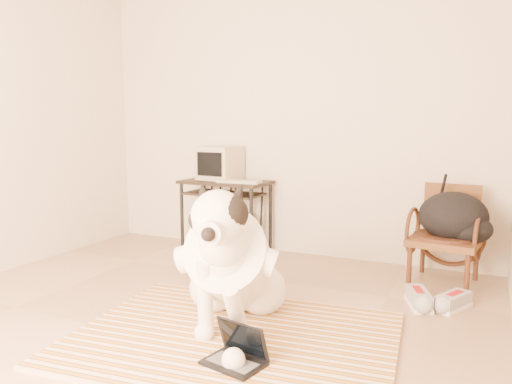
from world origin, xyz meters
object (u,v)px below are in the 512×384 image
Objects in this scene: computer_desk at (225,191)px; crt_monitor at (220,163)px; dog at (231,265)px; backpack at (456,218)px; pc_tower at (241,235)px; rattan_chair at (446,234)px; laptop at (237,353)px.

crt_monitor is at bearing 141.17° from computer_desk.
dog is at bearing -58.73° from crt_monitor.
computer_desk is 1.58× the size of backpack.
computer_desk is 0.46m from pc_tower.
crt_monitor is at bearing 175.79° from rattan_chair.
rattan_chair reaches higher than computer_desk.
laptop is at bearing -59.07° from dog.
dog is 2.02m from crt_monitor.
backpack reaches higher than computer_desk.
backpack is (0.95, 1.94, 0.46)m from laptop.
laptop is 0.87× the size of crt_monitor.
dog is 1.45× the size of computer_desk.
pc_tower is (-1.02, 2.07, 0.12)m from laptop.
dog is at bearing -130.13° from backpack.
laptop is 2.20m from rattan_chair.
pc_tower is at bearing 116.27° from laptop.
pc_tower is at bearing 114.78° from dog.
computer_desk is 2.00× the size of pc_tower.
computer_desk is at bearing 120.04° from laptop.
computer_desk reaches higher than laptop.
laptop is at bearing -63.73° from pc_tower.
backpack is at bearing -3.21° from computer_desk.
crt_monitor reaches higher than rattan_chair.
backpack is at bearing 64.03° from laptop.
dog reaches higher than pc_tower.
rattan_chair is at bearing 146.21° from backpack.
dog is 1.63× the size of rattan_chair.
backpack is (2.25, -0.21, -0.35)m from crt_monitor.
crt_monitor is at bearing 163.10° from pc_tower.
laptop is at bearing -59.96° from computer_desk.
laptop is 0.63× the size of backpack.
dog reaches higher than computer_desk.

